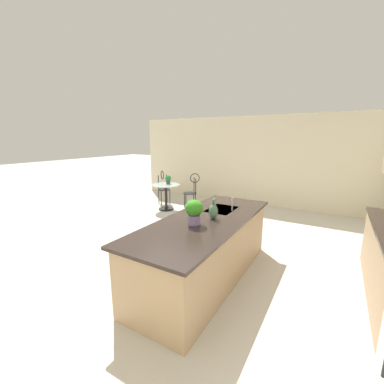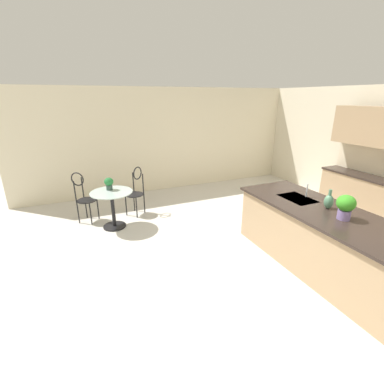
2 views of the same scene
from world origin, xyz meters
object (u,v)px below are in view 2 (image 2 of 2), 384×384
Objects in this scene: potted_plant_counter_near at (346,206)px; vase_on_counter at (329,201)px; bistro_table at (113,206)px; chair_by_island at (84,195)px; potted_plant_on_table at (109,183)px; chair_near_window at (136,189)px.

vase_on_counter is at bearing 161.92° from potted_plant_counter_near.
bistro_table is at bearing -137.98° from potted_plant_counter_near.
potted_plant_counter_near is at bearing -18.08° from vase_on_counter.
vase_on_counter reaches higher than chair_by_island.
potted_plant_counter_near is (2.90, 2.61, 0.67)m from bistro_table.
potted_plant_on_table is at bearing -175.03° from bistro_table.
chair_near_window is 1.06m from chair_by_island.
potted_plant_counter_near reaches higher than vase_on_counter.
vase_on_counter is at bearing 46.21° from chair_by_island.
chair_near_window is 4.26× the size of potted_plant_on_table.
bistro_table is 3.78m from vase_on_counter.
bistro_table is 0.46m from potted_plant_on_table.
chair_near_window is 1.00× the size of chair_by_island.
bistro_table is 3.27× the size of potted_plant_on_table.
potted_plant_counter_near is (3.40, 2.04, 0.54)m from chair_near_window.
bistro_table is 0.77× the size of chair_near_window.
potted_plant_counter_near is at bearing 31.03° from chair_near_window.
vase_on_counter is at bearing 46.93° from bistro_table.
chair_by_island reaches higher than bistro_table.
bistro_table is 0.77m from chair_near_window.
chair_near_window is 3.76m from vase_on_counter.
potted_plant_counter_near is at bearing 40.82° from potted_plant_on_table.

